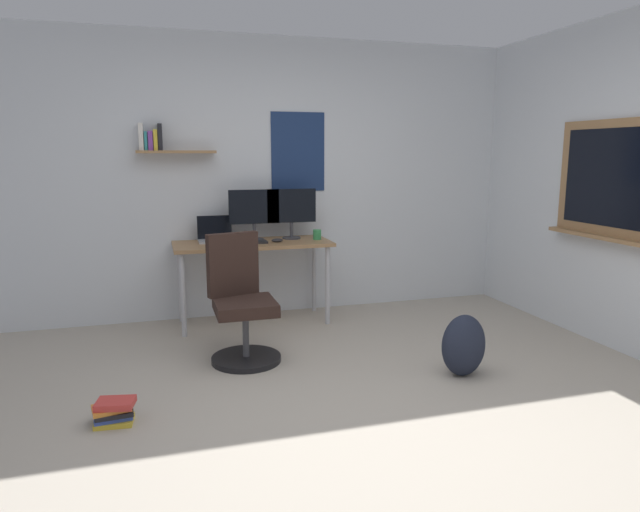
{
  "coord_description": "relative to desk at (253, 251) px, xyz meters",
  "views": [
    {
      "loc": [
        -1.06,
        -2.87,
        1.54
      ],
      "look_at": [
        0.01,
        0.73,
        0.85
      ],
      "focal_mm": 31.55,
      "sensor_mm": 36.0,
      "label": 1
    }
  ],
  "objects": [
    {
      "name": "ground_plane",
      "position": [
        0.22,
        -2.08,
        -0.67
      ],
      "size": [
        5.2,
        5.2,
        0.0
      ],
      "primitive_type": "plane",
      "color": "#ADA393",
      "rests_on": "ground"
    },
    {
      "name": "wall_back",
      "position": [
        0.21,
        0.36,
        0.63
      ],
      "size": [
        5.0,
        0.3,
        2.6
      ],
      "color": "silver",
      "rests_on": "ground"
    },
    {
      "name": "desk",
      "position": [
        0.0,
        0.0,
        0.0
      ],
      "size": [
        1.4,
        0.57,
        0.75
      ],
      "color": "#997047",
      "rests_on": "ground"
    },
    {
      "name": "office_chair",
      "position": [
        -0.25,
        -0.9,
        -0.26
      ],
      "size": [
        0.52,
        0.54,
        0.95
      ],
      "color": "black",
      "rests_on": "ground"
    },
    {
      "name": "laptop",
      "position": [
        -0.31,
        0.14,
        0.14
      ],
      "size": [
        0.31,
        0.21,
        0.23
      ],
      "color": "#ADAFB5",
      "rests_on": "desk"
    },
    {
      "name": "monitor_primary",
      "position": [
        0.03,
        0.09,
        0.35
      ],
      "size": [
        0.46,
        0.17,
        0.46
      ],
      "color": "#38383D",
      "rests_on": "desk"
    },
    {
      "name": "monitor_secondary",
      "position": [
        0.38,
        0.09,
        0.35
      ],
      "size": [
        0.46,
        0.17,
        0.46
      ],
      "color": "#38383D",
      "rests_on": "desk"
    },
    {
      "name": "keyboard",
      "position": [
        -0.07,
        -0.07,
        0.09
      ],
      "size": [
        0.37,
        0.13,
        0.02
      ],
      "primitive_type": "cube",
      "color": "black",
      "rests_on": "desk"
    },
    {
      "name": "computer_mouse",
      "position": [
        0.21,
        -0.07,
        0.1
      ],
      "size": [
        0.1,
        0.06,
        0.03
      ],
      "primitive_type": "ellipsoid",
      "color": "#262628",
      "rests_on": "desk"
    },
    {
      "name": "coffee_mug",
      "position": [
        0.6,
        -0.02,
        0.13
      ],
      "size": [
        0.08,
        0.08,
        0.09
      ],
      "primitive_type": "cylinder",
      "color": "#338C4C",
      "rests_on": "desk"
    },
    {
      "name": "backpack",
      "position": [
        1.18,
        -1.66,
        -0.45
      ],
      "size": [
        0.32,
        0.22,
        0.44
      ],
      "primitive_type": "ellipsoid",
      "color": "#1E2333",
      "rests_on": "ground"
    },
    {
      "name": "book_stack_on_floor",
      "position": [
        -1.12,
        -1.72,
        -0.6
      ],
      "size": [
        0.26,
        0.2,
        0.14
      ],
      "color": "gold",
      "rests_on": "ground"
    }
  ]
}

